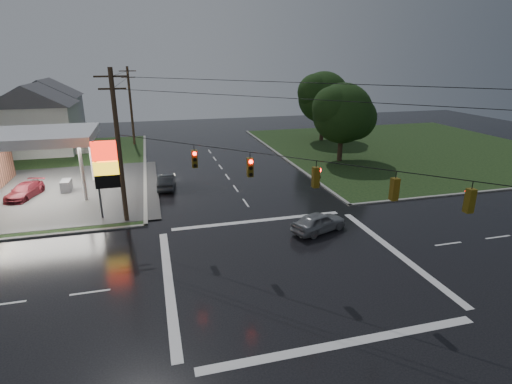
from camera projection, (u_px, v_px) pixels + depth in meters
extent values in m
plane|color=black|center=(290.00, 265.00, 23.44)|extent=(120.00, 120.00, 0.00)
cube|color=black|center=(407.00, 148.00, 53.60)|extent=(36.00, 36.00, 0.08)
cube|color=#2D2D2D|center=(6.00, 196.00, 34.98)|extent=(26.00, 18.00, 0.02)
cylinder|color=silver|center=(83.00, 173.00, 33.18)|extent=(0.30, 0.30, 5.00)
cylinder|color=silver|center=(91.00, 156.00, 38.67)|extent=(0.30, 0.30, 5.00)
cube|color=silver|center=(20.00, 137.00, 33.84)|extent=(12.00, 8.00, 0.80)
cube|color=white|center=(21.00, 142.00, 33.97)|extent=(11.40, 7.40, 0.04)
cube|color=#59595E|center=(66.00, 186.00, 36.06)|extent=(0.80, 1.60, 1.10)
cylinder|color=#59595E|center=(98.00, 181.00, 29.32)|extent=(0.16, 0.16, 6.00)
cylinder|color=#59595E|center=(121.00, 179.00, 29.71)|extent=(0.16, 0.16, 6.00)
cube|color=red|center=(106.00, 151.00, 28.81)|extent=(2.00, 0.35, 1.40)
cube|color=yellow|center=(108.00, 168.00, 29.23)|extent=(2.00, 0.35, 1.00)
cube|color=black|center=(109.00, 181.00, 29.55)|extent=(2.00, 0.35, 1.00)
cylinder|color=#382619|center=(119.00, 149.00, 28.05)|extent=(0.32, 0.32, 11.00)
cube|color=#382619|center=(111.00, 76.00, 26.48)|extent=(2.20, 0.12, 0.12)
cube|color=#382619|center=(112.00, 89.00, 26.74)|extent=(1.80, 0.12, 0.12)
cylinder|color=#382619|center=(131.00, 107.00, 54.21)|extent=(0.32, 0.32, 10.50)
cube|color=#382619|center=(127.00, 71.00, 52.72)|extent=(2.20, 0.12, 0.12)
cube|color=#382619|center=(128.00, 77.00, 52.98)|extent=(1.80, 0.12, 0.12)
cube|color=#59470C|center=(195.00, 159.00, 24.83)|extent=(0.34, 0.34, 1.10)
cylinder|color=#FF0C07|center=(195.00, 154.00, 24.53)|extent=(0.22, 0.08, 0.22)
cube|color=#59470C|center=(250.00, 167.00, 22.92)|extent=(0.34, 0.34, 1.10)
cylinder|color=#FF0C07|center=(251.00, 162.00, 22.62)|extent=(0.22, 0.08, 0.22)
cube|color=#59470C|center=(316.00, 177.00, 21.01)|extent=(0.34, 0.34, 1.10)
cylinder|color=#FF0C07|center=(320.00, 170.00, 20.94)|extent=(0.08, 0.22, 0.22)
cube|color=#59470C|center=(394.00, 189.00, 19.10)|extent=(0.34, 0.34, 1.10)
cylinder|color=#FF0C07|center=(393.00, 181.00, 19.17)|extent=(0.22, 0.08, 0.22)
cube|color=#59470C|center=(470.00, 201.00, 17.58)|extent=(0.34, 0.34, 1.10)
cylinder|color=#FF0C07|center=(468.00, 191.00, 17.64)|extent=(0.22, 0.08, 0.22)
cube|color=silver|center=(37.00, 129.00, 50.28)|extent=(9.00, 8.00, 6.00)
cube|color=gray|center=(85.00, 147.00, 52.41)|extent=(1.60, 4.80, 0.80)
cube|color=silver|center=(49.00, 117.00, 61.02)|extent=(9.00, 8.00, 6.00)
cube|color=gray|center=(88.00, 132.00, 63.15)|extent=(1.60, 4.80, 0.80)
cylinder|color=black|center=(341.00, 140.00, 46.20)|extent=(0.56, 0.56, 5.04)
sphere|color=black|center=(342.00, 113.00, 45.22)|extent=(6.80, 6.80, 6.80)
sphere|color=black|center=(354.00, 118.00, 46.11)|extent=(5.10, 5.10, 5.10)
sphere|color=black|center=(333.00, 108.00, 44.29)|extent=(4.76, 4.76, 4.76)
cylinder|color=black|center=(322.00, 121.00, 57.83)|extent=(0.56, 0.56, 5.60)
sphere|color=black|center=(323.00, 97.00, 56.74)|extent=(7.20, 7.20, 7.20)
sphere|color=black|center=(334.00, 102.00, 57.68)|extent=(5.40, 5.40, 5.40)
sphere|color=black|center=(315.00, 92.00, 55.76)|extent=(5.04, 5.04, 5.04)
imported|color=#22262A|center=(167.00, 181.00, 37.06)|extent=(1.92, 4.31, 1.38)
imported|color=gray|center=(319.00, 222.00, 27.81)|extent=(4.46, 3.02, 1.41)
imported|color=#56131A|center=(24.00, 191.00, 34.50)|extent=(2.92, 4.67, 1.26)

